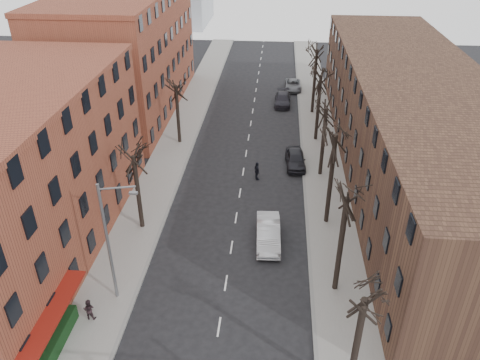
# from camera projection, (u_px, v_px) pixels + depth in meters

# --- Properties ---
(sidewalk_left) EXTENTS (4.00, 90.00, 0.15)m
(sidewalk_left) POSITION_uv_depth(u_px,v_px,m) (178.00, 138.00, 53.29)
(sidewalk_left) COLOR gray
(sidewalk_left) RESTS_ON ground
(sidewalk_right) EXTENTS (4.00, 90.00, 0.15)m
(sidewalk_right) POSITION_uv_depth(u_px,v_px,m) (319.00, 143.00, 52.15)
(sidewalk_right) COLOR gray
(sidewalk_right) RESTS_ON ground
(building_left_near) EXTENTS (12.00, 26.00, 12.00)m
(building_left_near) POSITION_uv_depth(u_px,v_px,m) (9.00, 179.00, 33.69)
(building_left_near) COLOR brown
(building_left_near) RESTS_ON ground
(building_left_far) EXTENTS (12.00, 28.00, 14.00)m
(building_left_far) POSITION_uv_depth(u_px,v_px,m) (125.00, 54.00, 58.06)
(building_left_far) COLOR brown
(building_left_far) RESTS_ON ground
(building_right) EXTENTS (12.00, 50.00, 10.00)m
(building_right) POSITION_uv_depth(u_px,v_px,m) (411.00, 123.00, 44.79)
(building_right) COLOR #4E3324
(building_right) RESTS_ON ground
(awning_left) EXTENTS (1.20, 7.00, 0.15)m
(awning_left) POSITION_uv_depth(u_px,v_px,m) (62.00, 342.00, 28.55)
(awning_left) COLOR maroon
(awning_left) RESTS_ON ground
(hedge) EXTENTS (0.80, 6.00, 1.00)m
(hedge) POSITION_uv_depth(u_px,v_px,m) (52.00, 348.00, 27.37)
(hedge) COLOR #133816
(hedge) RESTS_ON sidewalk_left
(tree_right_b) EXTENTS (5.20, 5.20, 10.80)m
(tree_right_b) POSITION_uv_depth(u_px,v_px,m) (334.00, 289.00, 32.49)
(tree_right_b) COLOR black
(tree_right_b) RESTS_ON ground
(tree_right_c) EXTENTS (5.20, 5.20, 11.60)m
(tree_right_c) POSITION_uv_depth(u_px,v_px,m) (326.00, 222.00, 39.35)
(tree_right_c) COLOR black
(tree_right_c) RESTS_ON ground
(tree_right_d) EXTENTS (5.20, 5.20, 10.00)m
(tree_right_d) POSITION_uv_depth(u_px,v_px,m) (320.00, 175.00, 46.21)
(tree_right_d) COLOR black
(tree_right_d) RESTS_ON ground
(tree_right_e) EXTENTS (5.20, 5.20, 10.80)m
(tree_right_e) POSITION_uv_depth(u_px,v_px,m) (315.00, 140.00, 53.08)
(tree_right_e) COLOR black
(tree_right_e) RESTS_ON ground
(tree_right_f) EXTENTS (5.20, 5.20, 11.60)m
(tree_right_f) POSITION_uv_depth(u_px,v_px,m) (312.00, 113.00, 59.94)
(tree_right_f) COLOR black
(tree_right_f) RESTS_ON ground
(tree_left_a) EXTENTS (5.20, 5.20, 9.50)m
(tree_left_a) POSITION_uv_depth(u_px,v_px,m) (143.00, 227.00, 38.72)
(tree_left_a) COLOR black
(tree_left_a) RESTS_ON ground
(tree_left_b) EXTENTS (5.20, 5.20, 9.50)m
(tree_left_b) POSITION_uv_depth(u_px,v_px,m) (180.00, 143.00, 52.44)
(tree_left_b) COLOR black
(tree_left_b) RESTS_ON ground
(streetlight) EXTENTS (2.45, 0.22, 9.03)m
(streetlight) POSITION_uv_depth(u_px,v_px,m) (110.00, 239.00, 29.26)
(streetlight) COLOR slate
(streetlight) RESTS_ON ground
(silver_sedan) EXTENTS (2.08, 5.29, 1.71)m
(silver_sedan) POSITION_uv_depth(u_px,v_px,m) (268.00, 233.00, 36.61)
(silver_sedan) COLOR #B8BAC0
(silver_sedan) RESTS_ON ground
(parked_car_near) EXTENTS (2.18, 4.84, 1.62)m
(parked_car_near) POSITION_uv_depth(u_px,v_px,m) (295.00, 159.00, 47.38)
(parked_car_near) COLOR black
(parked_car_near) RESTS_ON ground
(parked_car_mid) EXTENTS (2.14, 5.08, 1.46)m
(parked_car_mid) POSITION_uv_depth(u_px,v_px,m) (283.00, 99.00, 62.05)
(parked_car_mid) COLOR black
(parked_car_mid) RESTS_ON ground
(parked_car_far) EXTENTS (2.35, 4.88, 1.34)m
(parked_car_far) POSITION_uv_depth(u_px,v_px,m) (293.00, 85.00, 67.14)
(parked_car_far) COLOR slate
(parked_car_far) RESTS_ON ground
(pedestrian_b) EXTENTS (0.74, 0.58, 1.52)m
(pedestrian_b) POSITION_uv_depth(u_px,v_px,m) (89.00, 309.00, 29.66)
(pedestrian_b) COLOR black
(pedestrian_b) RESTS_ON sidewalk_left
(pedestrian_crossing) EXTENTS (0.86, 1.19, 1.87)m
(pedestrian_crossing) POSITION_uv_depth(u_px,v_px,m) (257.00, 171.00, 44.98)
(pedestrian_crossing) COLOR black
(pedestrian_crossing) RESTS_ON ground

